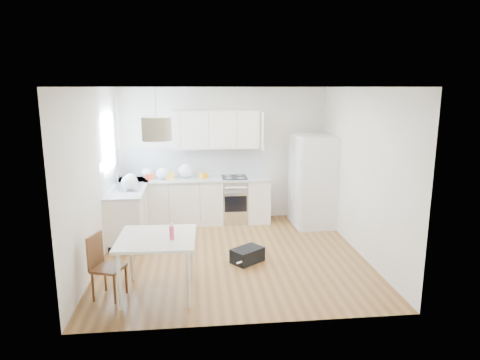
# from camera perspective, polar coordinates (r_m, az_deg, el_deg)

# --- Properties ---
(floor) EXTENTS (4.20, 4.20, 0.00)m
(floor) POSITION_cam_1_polar(r_m,az_deg,el_deg) (7.12, -1.01, -9.97)
(floor) COLOR brown
(floor) RESTS_ON ground
(ceiling) EXTENTS (4.20, 4.20, 0.00)m
(ceiling) POSITION_cam_1_polar(r_m,az_deg,el_deg) (6.59, -1.10, 12.30)
(ceiling) COLOR white
(ceiling) RESTS_ON wall_back
(wall_back) EXTENTS (4.20, 0.00, 4.20)m
(wall_back) POSITION_cam_1_polar(r_m,az_deg,el_deg) (8.79, -2.26, 3.46)
(wall_back) COLOR silver
(wall_back) RESTS_ON floor
(wall_left) EXTENTS (0.00, 4.20, 4.20)m
(wall_left) POSITION_cam_1_polar(r_m,az_deg,el_deg) (6.88, -18.76, 0.32)
(wall_left) COLOR silver
(wall_left) RESTS_ON floor
(wall_right) EXTENTS (0.00, 4.20, 4.20)m
(wall_right) POSITION_cam_1_polar(r_m,az_deg,el_deg) (7.22, 15.79, 1.06)
(wall_right) COLOR silver
(wall_right) RESTS_ON floor
(window_glassblock) EXTENTS (0.02, 1.00, 1.00)m
(window_glassblock) POSITION_cam_1_polar(r_m,az_deg,el_deg) (7.92, -17.10, 4.87)
(window_glassblock) COLOR #BFE0F9
(window_glassblock) RESTS_ON wall_left
(cabinets_back) EXTENTS (3.00, 0.60, 0.88)m
(cabinets_back) POSITION_cam_1_polar(r_m,az_deg,el_deg) (8.67, -6.04, -2.88)
(cabinets_back) COLOR white
(cabinets_back) RESTS_ON floor
(cabinets_left) EXTENTS (0.60, 1.80, 0.88)m
(cabinets_left) POSITION_cam_1_polar(r_m,az_deg,el_deg) (8.18, -14.48, -4.13)
(cabinets_left) COLOR white
(cabinets_left) RESTS_ON floor
(counter_back) EXTENTS (3.02, 0.64, 0.04)m
(counter_back) POSITION_cam_1_polar(r_m,az_deg,el_deg) (8.56, -6.11, 0.09)
(counter_back) COLOR #B1B4B6
(counter_back) RESTS_ON cabinets_back
(counter_left) EXTENTS (0.64, 1.82, 0.04)m
(counter_left) POSITION_cam_1_polar(r_m,az_deg,el_deg) (8.07, -14.65, -1.00)
(counter_left) COLOR #B1B4B6
(counter_left) RESTS_ON cabinets_left
(backsplash_back) EXTENTS (3.00, 0.01, 0.58)m
(backsplash_back) POSITION_cam_1_polar(r_m,az_deg,el_deg) (8.79, -6.15, 2.47)
(backsplash_back) COLOR white
(backsplash_back) RESTS_ON wall_back
(backsplash_left) EXTENTS (0.01, 1.80, 0.58)m
(backsplash_left) POSITION_cam_1_polar(r_m,az_deg,el_deg) (8.06, -16.84, 1.11)
(backsplash_left) COLOR white
(backsplash_left) RESTS_ON wall_left
(upper_cabinets) EXTENTS (1.70, 0.32, 0.75)m
(upper_cabinets) POSITION_cam_1_polar(r_m,az_deg,el_deg) (8.56, -3.22, 6.75)
(upper_cabinets) COLOR white
(upper_cabinets) RESTS_ON wall_back
(range_oven) EXTENTS (0.50, 0.61, 0.88)m
(range_oven) POSITION_cam_1_polar(r_m,az_deg,el_deg) (8.70, -0.76, -2.75)
(range_oven) COLOR silver
(range_oven) RESTS_ON floor
(sink) EXTENTS (0.50, 0.80, 0.16)m
(sink) POSITION_cam_1_polar(r_m,az_deg,el_deg) (8.02, -14.71, -0.97)
(sink) COLOR silver
(sink) RESTS_ON counter_left
(refrigerator) EXTENTS (0.89, 0.92, 1.79)m
(refrigerator) POSITION_cam_1_polar(r_m,az_deg,el_deg) (8.53, 9.77, -0.09)
(refrigerator) COLOR white
(refrigerator) RESTS_ON floor
(dining_table) EXTENTS (1.03, 1.03, 0.79)m
(dining_table) POSITION_cam_1_polar(r_m,az_deg,el_deg) (5.75, -11.00, -8.29)
(dining_table) COLOR beige
(dining_table) RESTS_ON floor
(dining_chair) EXTENTS (0.46, 0.46, 0.85)m
(dining_chair) POSITION_cam_1_polar(r_m,az_deg,el_deg) (5.89, -17.10, -10.98)
(dining_chair) COLOR #452A14
(dining_chair) RESTS_ON floor
(drink_bottle) EXTENTS (0.07, 0.07, 0.21)m
(drink_bottle) POSITION_cam_1_polar(r_m,az_deg,el_deg) (5.56, -9.09, -6.79)
(drink_bottle) COLOR #E53F69
(drink_bottle) RESTS_ON dining_table
(gym_bag) EXTENTS (0.58, 0.54, 0.22)m
(gym_bag) POSITION_cam_1_polar(r_m,az_deg,el_deg) (6.83, 0.98, -9.98)
(gym_bag) COLOR black
(gym_bag) RESTS_ON floor
(pendant_lamp) EXTENTS (0.46, 0.46, 0.30)m
(pendant_lamp) POSITION_cam_1_polar(r_m,az_deg,el_deg) (5.57, -11.05, 6.72)
(pendant_lamp) COLOR #BCB091
(pendant_lamp) RESTS_ON ceiling
(grocery_bag_a) EXTENTS (0.23, 0.20, 0.21)m
(grocery_bag_a) POSITION_cam_1_polar(r_m,az_deg,el_deg) (8.68, -12.30, 0.88)
(grocery_bag_a) COLOR white
(grocery_bag_a) RESTS_ON counter_back
(grocery_bag_b) EXTENTS (0.25, 0.21, 0.22)m
(grocery_bag_b) POSITION_cam_1_polar(r_m,az_deg,el_deg) (8.54, -10.31, 0.83)
(grocery_bag_b) COLOR white
(grocery_bag_b) RESTS_ON counter_back
(grocery_bag_c) EXTENTS (0.31, 0.27, 0.28)m
(grocery_bag_c) POSITION_cam_1_polar(r_m,az_deg,el_deg) (8.60, -7.19, 1.22)
(grocery_bag_c) COLOR white
(grocery_bag_c) RESTS_ON counter_back
(grocery_bag_d) EXTENTS (0.23, 0.20, 0.21)m
(grocery_bag_d) POSITION_cam_1_polar(r_m,az_deg,el_deg) (8.19, -14.40, 0.12)
(grocery_bag_d) COLOR white
(grocery_bag_d) RESTS_ON counter_back
(grocery_bag_e) EXTENTS (0.30, 0.25, 0.27)m
(grocery_bag_e) POSITION_cam_1_polar(r_m,az_deg,el_deg) (7.78, -14.50, -0.32)
(grocery_bag_e) COLOR white
(grocery_bag_e) RESTS_ON counter_left
(snack_orange) EXTENTS (0.18, 0.17, 0.11)m
(snack_orange) POSITION_cam_1_polar(r_m,az_deg,el_deg) (8.53, -4.84, 0.58)
(snack_orange) COLOR orange
(snack_orange) RESTS_ON counter_back
(snack_yellow) EXTENTS (0.18, 0.12, 0.12)m
(snack_yellow) POSITION_cam_1_polar(r_m,az_deg,el_deg) (8.56, -9.34, 0.55)
(snack_yellow) COLOR yellow
(snack_yellow) RESTS_ON counter_back
(snack_red) EXTENTS (0.16, 0.11, 0.10)m
(snack_red) POSITION_cam_1_polar(r_m,az_deg,el_deg) (8.61, -11.97, 0.44)
(snack_red) COLOR red
(snack_red) RESTS_ON counter_back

